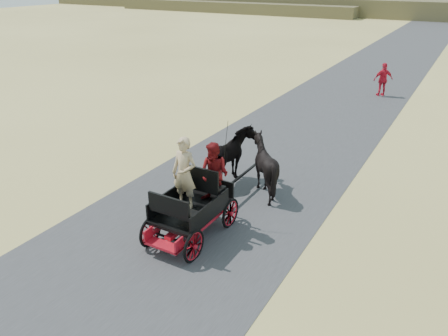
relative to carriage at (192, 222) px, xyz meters
The scene contains 10 objects.
ground 1.96m from the carriage, 99.66° to the right, with size 140.00×140.00×0.00m, color tan.
road 1.96m from the carriage, 99.66° to the right, with size 6.00×140.00×0.01m, color #38383A.
ridge_far 60.11m from the carriage, 90.31° to the left, with size 140.00×6.00×2.40m, color brown.
ridge_near 63.77m from the carriage, 118.39° to the left, with size 40.00×4.00×1.60m, color brown.
carriage is the anchor object (origin of this frame).
horse_left 3.09m from the carriage, 100.39° to the left, with size 0.91×2.01×1.70m, color black.
horse_right 3.09m from the carriage, 79.61° to the left, with size 1.37×1.54×1.70m, color black.
driver_man 1.28m from the carriage, 165.96° to the left, with size 0.66×0.43×1.80m, color tan.
passenger_woman 1.33m from the carriage, 63.43° to the left, with size 0.77×0.60×1.58m, color #660C0F.
pedestrian 16.14m from the carriage, 85.55° to the left, with size 1.01×0.42×1.73m, color red.
Camera 1 is at (5.64, -5.75, 6.03)m, focal length 35.00 mm.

